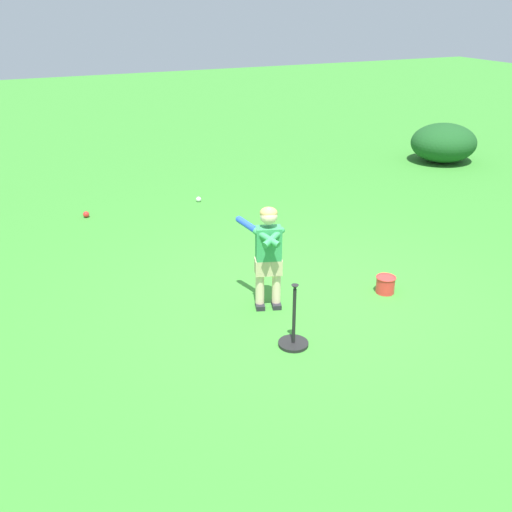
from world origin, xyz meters
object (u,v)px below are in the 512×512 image
Objects in this scene: child_batter at (268,249)px; batting_tee at (293,335)px; play_ball_far_right at (199,199)px; play_ball_far_left at (86,214)px; toy_bucket at (385,284)px.

child_batter is 1.74× the size of batting_tee.
batting_tee reaches higher than play_ball_far_right.
play_ball_far_left is 4.39m from batting_tee.
toy_bucket is (0.84, -3.71, 0.06)m from play_ball_far_right.
play_ball_far_right is (1.71, -0.00, -0.01)m from play_ball_far_left.
batting_tee reaches higher than toy_bucket.
batting_tee is at bearing -97.47° from play_ball_far_right.
child_batter is 1.43m from toy_bucket.
batting_tee is 1.48m from toy_bucket.
child_batter reaches higher than toy_bucket.
child_batter reaches higher than play_ball_far_right.
toy_bucket is at bearing 20.52° from batting_tee.
play_ball_far_right is at bearing 82.40° from child_batter.
batting_tee reaches higher than play_ball_far_left.
play_ball_far_left is (-1.25, 3.48, -0.61)m from child_batter.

